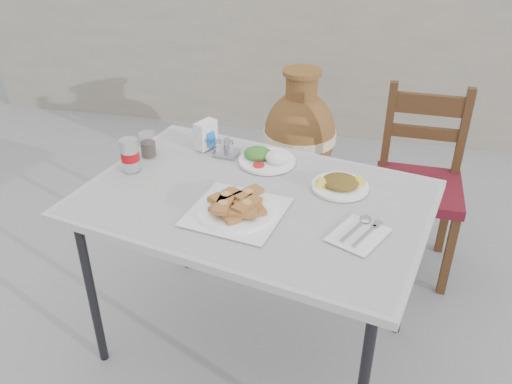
% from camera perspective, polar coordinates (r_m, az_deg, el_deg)
% --- Properties ---
extents(ground, '(80.00, 80.00, 0.00)m').
position_cam_1_polar(ground, '(2.47, 3.38, -17.54)').
color(ground, gray).
rests_on(ground, ground).
extents(cafe_table, '(1.44, 1.12, 0.78)m').
position_cam_1_polar(cafe_table, '(2.08, -0.23, -1.67)').
color(cafe_table, black).
rests_on(cafe_table, ground).
extents(pide_plate, '(0.37, 0.37, 0.07)m').
position_cam_1_polar(pide_plate, '(1.94, -2.07, -1.38)').
color(pide_plate, white).
rests_on(pide_plate, cafe_table).
extents(salad_rice_plate, '(0.24, 0.24, 0.06)m').
position_cam_1_polar(salad_rice_plate, '(2.28, 1.12, 3.67)').
color(salad_rice_plate, white).
rests_on(salad_rice_plate, cafe_table).
extents(salad_chopped_plate, '(0.22, 0.22, 0.05)m').
position_cam_1_polar(salad_chopped_plate, '(2.11, 8.86, 0.89)').
color(salad_chopped_plate, white).
rests_on(salad_chopped_plate, cafe_table).
extents(soda_can, '(0.07, 0.07, 0.13)m').
position_cam_1_polar(soda_can, '(2.25, -13.13, 3.84)').
color(soda_can, silver).
rests_on(soda_can, cafe_table).
extents(cola_glass, '(0.07, 0.07, 0.10)m').
position_cam_1_polar(cola_glass, '(2.37, -11.29, 4.81)').
color(cola_glass, white).
rests_on(cola_glass, cafe_table).
extents(napkin_holder, '(0.09, 0.11, 0.12)m').
position_cam_1_polar(napkin_holder, '(2.39, -5.29, 6.03)').
color(napkin_holder, white).
rests_on(napkin_holder, cafe_table).
extents(condiment_caddy, '(0.11, 0.09, 0.07)m').
position_cam_1_polar(condiment_caddy, '(2.34, -3.21, 4.52)').
color(condiment_caddy, '#B0AFB6').
rests_on(condiment_caddy, cafe_table).
extents(cutlery_napkin, '(0.23, 0.25, 0.01)m').
position_cam_1_polar(cutlery_napkin, '(1.88, 10.89, -4.14)').
color(cutlery_napkin, white).
rests_on(cutlery_napkin, cafe_table).
extents(chair, '(0.43, 0.43, 0.96)m').
position_cam_1_polar(chair, '(2.84, 16.72, 1.02)').
color(chair, '#341B0E').
rests_on(chair, ground).
extents(terracotta_urn, '(0.47, 0.47, 0.81)m').
position_cam_1_polar(terracotta_urn, '(3.49, 4.60, 5.90)').
color(terracotta_urn, brown).
rests_on(terracotta_urn, ground).
extents(back_wall, '(6.00, 0.25, 1.20)m').
position_cam_1_polar(back_wall, '(4.32, 9.70, 13.69)').
color(back_wall, gray).
rests_on(back_wall, ground).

